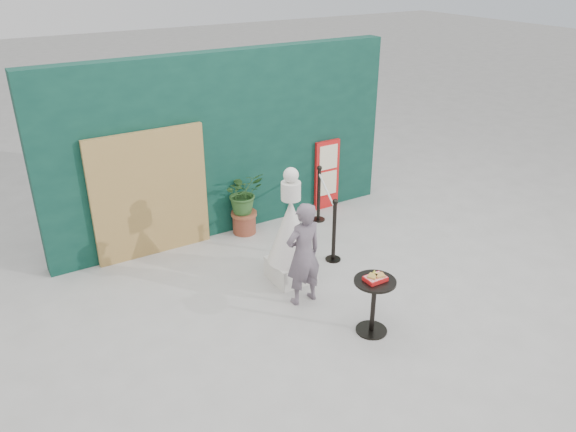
% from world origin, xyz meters
% --- Properties ---
extents(ground, '(60.00, 60.00, 0.00)m').
position_xyz_m(ground, '(0.00, 0.00, 0.00)').
color(ground, '#ADAAA5').
rests_on(ground, ground).
extents(back_wall, '(6.00, 0.30, 3.00)m').
position_xyz_m(back_wall, '(0.00, 3.15, 1.50)').
color(back_wall, '#0A2F26').
rests_on(back_wall, ground).
extents(bamboo_fence, '(1.80, 0.08, 2.00)m').
position_xyz_m(bamboo_fence, '(-1.40, 2.94, 1.00)').
color(bamboo_fence, tan).
rests_on(bamboo_fence, ground).
extents(woman, '(0.55, 0.37, 1.47)m').
position_xyz_m(woman, '(-0.14, 0.57, 0.74)').
color(woman, slate).
rests_on(woman, ground).
extents(menu_board, '(0.50, 0.07, 1.30)m').
position_xyz_m(menu_board, '(1.90, 2.95, 0.65)').
color(menu_board, red).
rests_on(menu_board, ground).
extents(statue, '(0.68, 0.68, 1.74)m').
position_xyz_m(statue, '(0.01, 1.15, 0.71)').
color(statue, silver).
rests_on(statue, ground).
extents(cafe_table, '(0.52, 0.52, 0.75)m').
position_xyz_m(cafe_table, '(0.23, -0.46, 0.50)').
color(cafe_table, black).
rests_on(cafe_table, ground).
extents(food_basket, '(0.26, 0.19, 0.11)m').
position_xyz_m(food_basket, '(0.24, -0.45, 0.79)').
color(food_basket, red).
rests_on(food_basket, cafe_table).
extents(planter, '(0.65, 0.56, 1.10)m').
position_xyz_m(planter, '(0.12, 2.83, 0.64)').
color(planter, brown).
rests_on(planter, ground).
extents(stanchion_barrier, '(0.84, 1.54, 1.03)m').
position_xyz_m(stanchion_barrier, '(1.17, 1.92, 0.49)').
color(stanchion_barrier, black).
rests_on(stanchion_barrier, ground).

